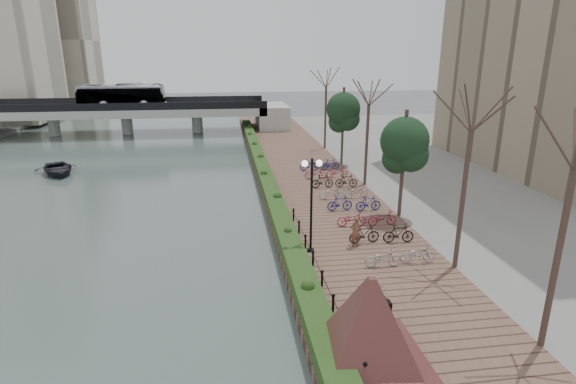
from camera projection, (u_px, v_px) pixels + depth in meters
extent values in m
plane|color=#59595B|center=(293.00, 312.00, 18.28)|extent=(220.00, 220.00, 0.00)
cube|color=#455651|center=(84.00, 172.00, 39.90)|extent=(30.00, 130.00, 0.02)
cube|color=brown|center=(310.00, 184.00, 35.30)|extent=(8.00, 75.00, 0.50)
cube|color=slate|center=(498.00, 177.00, 37.46)|extent=(24.00, 75.00, 0.50)
cube|color=#213C16|center=(264.00, 171.00, 37.05)|extent=(1.10, 56.00, 0.60)
cylinder|color=black|center=(365.00, 374.00, 13.49)|extent=(0.10, 0.10, 0.70)
cylinder|color=black|center=(347.00, 335.00, 15.38)|extent=(0.10, 0.10, 0.70)
cylinder|color=black|center=(333.00, 304.00, 17.28)|extent=(0.10, 0.10, 0.70)
cylinder|color=black|center=(322.00, 279.00, 19.17)|extent=(0.10, 0.10, 0.70)
cylinder|color=black|center=(313.00, 259.00, 21.06)|extent=(0.10, 0.10, 0.70)
cylinder|color=black|center=(305.00, 242.00, 22.95)|extent=(0.10, 0.10, 0.70)
cylinder|color=black|center=(299.00, 228.00, 24.84)|extent=(0.10, 0.10, 0.70)
cylinder|color=black|center=(293.00, 216.00, 26.73)|extent=(0.10, 0.10, 0.70)
cube|color=#4C2022|center=(368.00, 356.00, 14.69)|extent=(3.59, 3.59, 0.21)
pyramid|color=#4C2022|center=(370.00, 317.00, 14.25)|extent=(5.64, 5.64, 2.74)
cylinder|color=black|center=(311.00, 206.00, 22.08)|extent=(0.12, 0.12, 4.81)
cylinder|color=black|center=(312.00, 163.00, 21.44)|extent=(0.70, 0.06, 0.06)
sphere|color=white|center=(305.00, 164.00, 21.40)|extent=(0.32, 0.32, 0.32)
sphere|color=white|center=(319.00, 163.00, 21.49)|extent=(0.32, 0.32, 0.32)
imported|color=brown|center=(355.00, 231.00, 23.09)|extent=(0.67, 0.52, 1.65)
imported|color=#99989D|center=(382.00, 257.00, 21.01)|extent=(0.60, 1.71, 0.90)
imported|color=black|center=(365.00, 235.00, 23.46)|extent=(0.47, 1.66, 1.00)
imported|color=maroon|center=(351.00, 219.00, 25.93)|extent=(0.60, 1.71, 0.90)
imported|color=navy|center=(340.00, 204.00, 28.38)|extent=(0.47, 1.66, 1.00)
imported|color=#99989D|center=(331.00, 192.00, 30.85)|extent=(0.60, 1.71, 0.90)
imported|color=black|center=(323.00, 182.00, 33.29)|extent=(0.47, 1.66, 1.00)
imported|color=maroon|center=(316.00, 173.00, 35.77)|extent=(0.60, 1.72, 0.90)
imported|color=navy|center=(310.00, 165.00, 38.21)|extent=(0.47, 1.66, 1.00)
imported|color=#99989D|center=(418.00, 255.00, 21.26)|extent=(0.60, 1.71, 0.90)
imported|color=black|center=(398.00, 233.00, 23.70)|extent=(0.47, 1.66, 1.00)
imported|color=maroon|center=(381.00, 217.00, 26.17)|extent=(0.60, 1.71, 0.90)
imported|color=navy|center=(368.00, 202.00, 28.62)|extent=(0.47, 1.66, 1.00)
imported|color=#99989D|center=(356.00, 191.00, 31.09)|extent=(0.60, 1.71, 0.90)
imported|color=black|center=(346.00, 181.00, 33.54)|extent=(0.47, 1.66, 1.00)
imported|color=maroon|center=(338.00, 173.00, 36.01)|extent=(0.60, 1.72, 0.90)
imported|color=navy|center=(330.00, 164.00, 38.46)|extent=(0.47, 1.66, 1.00)
cube|color=#A0A19B|center=(126.00, 111.00, 57.94)|extent=(36.00, 8.00, 1.00)
cube|color=black|center=(118.00, 107.00, 53.97)|extent=(36.00, 0.15, 0.90)
cube|color=black|center=(131.00, 100.00, 61.35)|extent=(36.00, 0.15, 0.90)
cylinder|color=#A0A19B|center=(54.00, 126.00, 57.24)|extent=(1.40, 1.40, 2.50)
cylinder|color=#A0A19B|center=(127.00, 124.00, 58.45)|extent=(1.40, 1.40, 2.50)
cylinder|color=#A0A19B|center=(197.00, 123.00, 59.67)|extent=(1.40, 1.40, 2.50)
imported|color=silver|center=(122.00, 95.00, 57.31)|extent=(2.52, 10.77, 3.00)
imported|color=#232228|center=(58.00, 169.00, 38.92)|extent=(5.13, 5.80, 0.99)
cube|color=beige|center=(60.00, 40.00, 85.81)|extent=(12.00, 12.00, 24.00)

